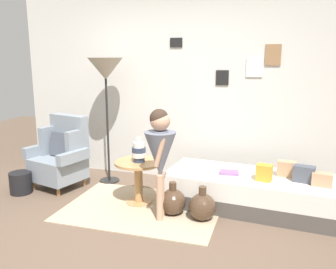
{
  "coord_description": "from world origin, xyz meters",
  "views": [
    {
      "loc": [
        1.32,
        -2.92,
        1.72
      ],
      "look_at": [
        0.15,
        0.95,
        0.85
      ],
      "focal_mm": 37.76,
      "sensor_mm": 36.0,
      "label": 1
    }
  ],
  "objects_px": {
    "demijohn_far": "(202,207)",
    "magazine_basket": "(21,183)",
    "daybed": "(249,191)",
    "armchair": "(62,155)",
    "vase_striped": "(139,152)",
    "floor_lamp": "(106,73)",
    "side_table": "(138,173)",
    "demijohn_near": "(173,202)",
    "person_child": "(160,149)",
    "book_on_daybed": "(229,172)"
  },
  "relations": [
    {
      "from": "side_table",
      "to": "demijohn_far",
      "type": "bearing_deg",
      "value": -15.72
    },
    {
      "from": "armchair",
      "to": "magazine_basket",
      "type": "relative_size",
      "value": 3.46
    },
    {
      "from": "demijohn_near",
      "to": "side_table",
      "type": "bearing_deg",
      "value": 158.38
    },
    {
      "from": "floor_lamp",
      "to": "person_child",
      "type": "xyz_separation_m",
      "value": [
        1.08,
        -0.95,
        -0.75
      ]
    },
    {
      "from": "side_table",
      "to": "vase_striped",
      "type": "bearing_deg",
      "value": -41.18
    },
    {
      "from": "armchair",
      "to": "demijohn_far",
      "type": "xyz_separation_m",
      "value": [
        2.04,
        -0.48,
        -0.29
      ]
    },
    {
      "from": "daybed",
      "to": "demijohn_far",
      "type": "xyz_separation_m",
      "value": [
        -0.45,
        -0.49,
        -0.05
      ]
    },
    {
      "from": "person_child",
      "to": "magazine_basket",
      "type": "height_order",
      "value": "person_child"
    },
    {
      "from": "magazine_basket",
      "to": "demijohn_near",
      "type": "bearing_deg",
      "value": -1.35
    },
    {
      "from": "floor_lamp",
      "to": "magazine_basket",
      "type": "height_order",
      "value": "floor_lamp"
    },
    {
      "from": "armchair",
      "to": "demijohn_near",
      "type": "relative_size",
      "value": 2.54
    },
    {
      "from": "side_table",
      "to": "demijohn_far",
      "type": "distance_m",
      "value": 0.89
    },
    {
      "from": "daybed",
      "to": "armchair",
      "type": "bearing_deg",
      "value": -179.72
    },
    {
      "from": "armchair",
      "to": "person_child",
      "type": "height_order",
      "value": "person_child"
    },
    {
      "from": "armchair",
      "to": "demijohn_near",
      "type": "distance_m",
      "value": 1.77
    },
    {
      "from": "armchair",
      "to": "book_on_daybed",
      "type": "height_order",
      "value": "armchair"
    },
    {
      "from": "vase_striped",
      "to": "demijohn_far",
      "type": "xyz_separation_m",
      "value": [
        0.81,
        -0.22,
        -0.5
      ]
    },
    {
      "from": "person_child",
      "to": "book_on_daybed",
      "type": "bearing_deg",
      "value": 41.0
    },
    {
      "from": "floor_lamp",
      "to": "vase_striped",
      "type": "bearing_deg",
      "value": -41.21
    },
    {
      "from": "armchair",
      "to": "side_table",
      "type": "relative_size",
      "value": 1.72
    },
    {
      "from": "armchair",
      "to": "floor_lamp",
      "type": "height_order",
      "value": "floor_lamp"
    },
    {
      "from": "floor_lamp",
      "to": "book_on_daybed",
      "type": "relative_size",
      "value": 7.88
    },
    {
      "from": "side_table",
      "to": "book_on_daybed",
      "type": "xyz_separation_m",
      "value": [
        1.05,
        0.23,
        0.04
      ]
    },
    {
      "from": "demijohn_near",
      "to": "vase_striped",
      "type": "bearing_deg",
      "value": 159.24
    },
    {
      "from": "demijohn_near",
      "to": "demijohn_far",
      "type": "distance_m",
      "value": 0.35
    },
    {
      "from": "daybed",
      "to": "floor_lamp",
      "type": "height_order",
      "value": "floor_lamp"
    },
    {
      "from": "demijohn_far",
      "to": "magazine_basket",
      "type": "xyz_separation_m",
      "value": [
        -2.42,
        0.09,
        -0.01
      ]
    },
    {
      "from": "magazine_basket",
      "to": "floor_lamp",
      "type": "bearing_deg",
      "value": 39.64
    },
    {
      "from": "side_table",
      "to": "book_on_daybed",
      "type": "height_order",
      "value": "side_table"
    },
    {
      "from": "armchair",
      "to": "person_child",
      "type": "distance_m",
      "value": 1.74
    },
    {
      "from": "side_table",
      "to": "person_child",
      "type": "bearing_deg",
      "value": -41.57
    },
    {
      "from": "vase_striped",
      "to": "demijohn_near",
      "type": "bearing_deg",
      "value": -20.76
    },
    {
      "from": "demijohn_far",
      "to": "magazine_basket",
      "type": "relative_size",
      "value": 1.36
    },
    {
      "from": "magazine_basket",
      "to": "side_table",
      "type": "bearing_deg",
      "value": 5.14
    },
    {
      "from": "daybed",
      "to": "demijohn_far",
      "type": "relative_size",
      "value": 5.15
    },
    {
      "from": "demijohn_near",
      "to": "book_on_daybed",
      "type": "bearing_deg",
      "value": 36.61
    },
    {
      "from": "daybed",
      "to": "demijohn_far",
      "type": "distance_m",
      "value": 0.67
    },
    {
      "from": "armchair",
      "to": "demijohn_far",
      "type": "distance_m",
      "value": 2.11
    },
    {
      "from": "vase_striped",
      "to": "person_child",
      "type": "distance_m",
      "value": 0.52
    },
    {
      "from": "demijohn_far",
      "to": "daybed",
      "type": "bearing_deg",
      "value": 47.05
    },
    {
      "from": "vase_striped",
      "to": "book_on_daybed",
      "type": "distance_m",
      "value": 1.09
    },
    {
      "from": "armchair",
      "to": "daybed",
      "type": "height_order",
      "value": "armchair"
    },
    {
      "from": "daybed",
      "to": "vase_striped",
      "type": "relative_size",
      "value": 6.65
    },
    {
      "from": "demijohn_near",
      "to": "demijohn_far",
      "type": "bearing_deg",
      "value": -6.84
    },
    {
      "from": "vase_striped",
      "to": "demijohn_near",
      "type": "height_order",
      "value": "vase_striped"
    },
    {
      "from": "vase_striped",
      "to": "floor_lamp",
      "type": "xyz_separation_m",
      "value": [
        -0.71,
        0.62,
        0.88
      ]
    },
    {
      "from": "floor_lamp",
      "to": "demijohn_far",
      "type": "xyz_separation_m",
      "value": [
        1.52,
        -0.84,
        -1.38
      ]
    },
    {
      "from": "armchair",
      "to": "daybed",
      "type": "xyz_separation_m",
      "value": [
        2.49,
        0.01,
        -0.24
      ]
    },
    {
      "from": "side_table",
      "to": "magazine_basket",
      "type": "bearing_deg",
      "value": -174.86
    },
    {
      "from": "demijohn_far",
      "to": "side_table",
      "type": "bearing_deg",
      "value": 164.28
    }
  ]
}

